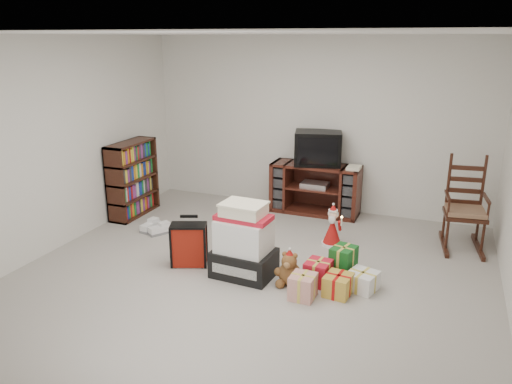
% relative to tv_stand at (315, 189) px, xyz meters
% --- Properties ---
extents(room, '(5.01, 5.01, 2.51)m').
position_rel_tv_stand_xyz_m(room, '(-0.09, -2.24, 0.88)').
color(room, '#A49E96').
rests_on(room, ground).
extents(tv_stand, '(1.27, 0.47, 0.73)m').
position_rel_tv_stand_xyz_m(tv_stand, '(0.00, 0.00, 0.00)').
color(tv_stand, '#491C14').
rests_on(tv_stand, floor).
extents(bookshelf, '(0.29, 0.87, 1.07)m').
position_rel_tv_stand_xyz_m(bookshelf, '(-2.42, -1.01, 0.15)').
color(bookshelf, '#3B1910').
rests_on(bookshelf, floor).
extents(rocking_chair, '(0.56, 0.83, 1.17)m').
position_rel_tv_stand_xyz_m(rocking_chair, '(2.00, -0.53, 0.04)').
color(rocking_chair, '#3B1910').
rests_on(rocking_chair, floor).
extents(gift_pile, '(0.67, 0.51, 0.80)m').
position_rel_tv_stand_xyz_m(gift_pile, '(-0.19, -2.24, -0.01)').
color(gift_pile, black).
rests_on(gift_pile, floor).
extents(red_suitcase, '(0.42, 0.32, 0.57)m').
position_rel_tv_stand_xyz_m(red_suitcase, '(-0.86, -2.23, -0.12)').
color(red_suitcase, maroon).
rests_on(red_suitcase, floor).
extents(stocking, '(0.29, 0.19, 0.56)m').
position_rel_tv_stand_xyz_m(stocking, '(-0.15, -2.29, -0.08)').
color(stocking, '#0D7516').
rests_on(stocking, floor).
extents(teddy_bear, '(0.24, 0.21, 0.36)m').
position_rel_tv_stand_xyz_m(teddy_bear, '(0.33, -2.27, -0.20)').
color(teddy_bear, brown).
rests_on(teddy_bear, floor).
extents(santa_figurine, '(0.26, 0.25, 0.53)m').
position_rel_tv_stand_xyz_m(santa_figurine, '(0.51, -1.08, -0.16)').
color(santa_figurine, '#9F1211').
rests_on(santa_figurine, floor).
extents(mrs_claus_figurine, '(0.29, 0.28, 0.60)m').
position_rel_tv_stand_xyz_m(mrs_claus_figurine, '(-0.65, -1.65, -0.13)').
color(mrs_claus_figurine, '#9F1211').
rests_on(mrs_claus_figurine, floor).
extents(sneaker_pair, '(0.41, 0.32, 0.11)m').
position_rel_tv_stand_xyz_m(sneaker_pair, '(-1.76, -1.51, -0.31)').
color(sneaker_pair, white).
rests_on(sneaker_pair, floor).
extents(gift_cluster, '(0.77, 0.87, 0.26)m').
position_rel_tv_stand_xyz_m(gift_cluster, '(0.77, -2.18, -0.23)').
color(gift_cluster, red).
rests_on(gift_cluster, floor).
extents(crt_television, '(0.74, 0.61, 0.48)m').
position_rel_tv_stand_xyz_m(crt_television, '(0.01, 0.02, 0.60)').
color(crt_television, black).
rests_on(crt_television, tv_stand).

